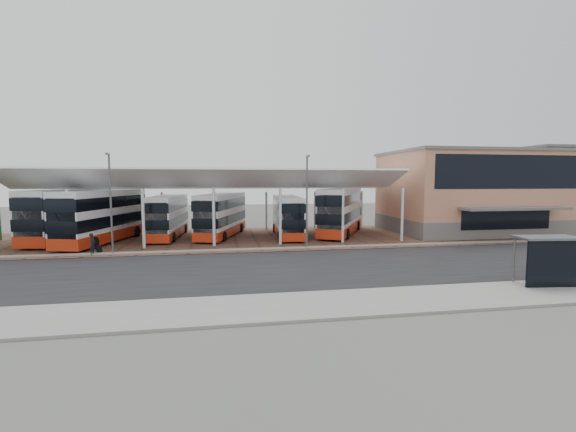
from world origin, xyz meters
name	(u,v)px	position (x,y,z in m)	size (l,w,h in m)	color
ground	(299,265)	(0.00, 0.00, 0.00)	(140.00, 140.00, 0.00)	#52544E
road	(302,268)	(0.00, -1.00, 0.01)	(120.00, 14.00, 0.02)	black
forecourt	(293,237)	(2.00, 13.00, 0.03)	(72.00, 16.00, 0.06)	brown
sidewalk	(336,304)	(0.00, -9.00, 0.07)	(120.00, 4.00, 0.14)	gray
north_kerb	(284,248)	(0.00, 6.20, 0.07)	(120.00, 0.80, 0.14)	gray
yellow_line_near	(325,293)	(0.00, -7.00, 0.03)	(120.00, 0.12, 0.01)	#BC8A0B
yellow_line_far	(323,291)	(0.00, -6.70, 0.03)	(120.00, 0.12, 0.01)	#BC8A0B
canopy	(214,182)	(-6.00, 13.94, 5.80)	(37.00, 11.63, 7.07)	silver
terminal	(470,192)	(23.00, 13.92, 4.66)	(18.40, 14.40, 9.25)	#64615E
warehouse	(576,186)	(48.00, 24.00, 5.15)	(30.50, 20.50, 10.25)	slate
lamp_west	(111,200)	(-14.00, 6.27, 4.36)	(0.16, 0.90, 8.07)	#53565A
lamp_east	(307,199)	(2.00, 6.27, 4.36)	(0.16, 0.90, 8.07)	#53565A
bus_0	(68,215)	(-20.19, 14.57, 2.54)	(4.79, 12.40, 4.99)	white
bus_1	(103,217)	(-16.43, 12.61, 2.52)	(5.73, 12.33, 4.95)	white
bus_2	(168,217)	(-10.80, 14.91, 2.21)	(3.23, 10.64, 4.32)	white
bus_3	(222,215)	(-5.29, 14.70, 2.29)	(5.55, 11.18, 4.50)	white
bus_4	(287,216)	(1.55, 13.61, 2.15)	(3.01, 10.31, 4.20)	white
bus_5	(341,211)	(7.66, 14.35, 2.54)	(8.16, 12.02, 5.00)	white
pedestrian	(92,244)	(-15.42, 6.00, 0.93)	(0.63, 0.42, 1.74)	black
suitcase	(99,249)	(-15.14, 6.70, 0.37)	(0.36, 0.26, 0.62)	black
bus_shelter	(555,255)	(12.77, -8.21, 1.82)	(3.52, 1.92, 2.70)	black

